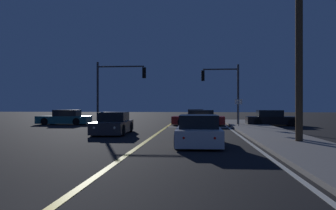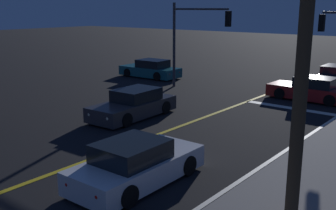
{
  "view_description": "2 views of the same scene",
  "coord_description": "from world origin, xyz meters",
  "px_view_note": "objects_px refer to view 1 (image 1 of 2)",
  "views": [
    {
      "loc": [
        2.5,
        -3.83,
        1.77
      ],
      "look_at": [
        0.38,
        19.74,
        1.78
      ],
      "focal_mm": 35.37,
      "sensor_mm": 36.0,
      "label": 1
    },
    {
      "loc": [
        10.36,
        2.66,
        5.14
      ],
      "look_at": [
        1.7,
        13.42,
        1.79
      ],
      "focal_mm": 43.28,
      "sensor_mm": 36.0,
      "label": 2
    }
  ],
  "objects_px": {
    "car_mid_block_navy": "(195,116)",
    "street_sign_corner": "(239,108)",
    "traffic_signal_near_right": "(224,85)",
    "car_side_waiting_black": "(272,119)",
    "utility_pole_right": "(299,14)",
    "car_far_approaching_white": "(199,132)",
    "car_distant_tail_charcoal": "(113,124)",
    "car_parked_curb_red": "(199,119)",
    "car_following_oncoming_teal": "(65,118)",
    "traffic_signal_far_left": "(116,83)"
  },
  "relations": [
    {
      "from": "car_far_approaching_white",
      "to": "car_following_oncoming_teal",
      "type": "height_order",
      "value": "same"
    },
    {
      "from": "car_parked_curb_red",
      "to": "traffic_signal_near_right",
      "type": "xyz_separation_m",
      "value": [
        2.18,
        -0.26,
        2.9
      ]
    },
    {
      "from": "utility_pole_right",
      "to": "traffic_signal_near_right",
      "type": "bearing_deg",
      "value": 99.64
    },
    {
      "from": "car_following_oncoming_teal",
      "to": "street_sign_corner",
      "type": "bearing_deg",
      "value": -103.52
    },
    {
      "from": "car_distant_tail_charcoal",
      "to": "traffic_signal_near_right",
      "type": "bearing_deg",
      "value": -133.26
    },
    {
      "from": "car_following_oncoming_teal",
      "to": "street_sign_corner",
      "type": "distance_m",
      "value": 15.59
    },
    {
      "from": "car_side_waiting_black",
      "to": "traffic_signal_near_right",
      "type": "bearing_deg",
      "value": -83.76
    },
    {
      "from": "street_sign_corner",
      "to": "traffic_signal_near_right",
      "type": "bearing_deg",
      "value": 107.47
    },
    {
      "from": "car_far_approaching_white",
      "to": "street_sign_corner",
      "type": "relative_size",
      "value": 1.94
    },
    {
      "from": "street_sign_corner",
      "to": "car_far_approaching_white",
      "type": "bearing_deg",
      "value": -105.44
    },
    {
      "from": "car_mid_block_navy",
      "to": "traffic_signal_near_right",
      "type": "distance_m",
      "value": 7.13
    },
    {
      "from": "car_following_oncoming_teal",
      "to": "car_side_waiting_black",
      "type": "bearing_deg",
      "value": -91.66
    },
    {
      "from": "car_distant_tail_charcoal",
      "to": "car_parked_curb_red",
      "type": "bearing_deg",
      "value": -123.22
    },
    {
      "from": "car_mid_block_navy",
      "to": "traffic_signal_far_left",
      "type": "distance_m",
      "value": 10.41
    },
    {
      "from": "street_sign_corner",
      "to": "car_parked_curb_red",
      "type": "bearing_deg",
      "value": 134.96
    },
    {
      "from": "car_side_waiting_black",
      "to": "car_parked_curb_red",
      "type": "xyz_separation_m",
      "value": [
        -6.29,
        -0.15,
        0.0
      ]
    },
    {
      "from": "car_side_waiting_black",
      "to": "car_following_oncoming_teal",
      "type": "bearing_deg",
      "value": -89.26
    },
    {
      "from": "car_distant_tail_charcoal",
      "to": "car_following_oncoming_teal",
      "type": "bearing_deg",
      "value": -55.3
    },
    {
      "from": "traffic_signal_near_right",
      "to": "utility_pole_right",
      "type": "relative_size",
      "value": 0.46
    },
    {
      "from": "car_mid_block_navy",
      "to": "traffic_signal_near_right",
      "type": "height_order",
      "value": "traffic_signal_near_right"
    },
    {
      "from": "car_far_approaching_white",
      "to": "traffic_signal_far_left",
      "type": "relative_size",
      "value": 0.82
    },
    {
      "from": "car_side_waiting_black",
      "to": "street_sign_corner",
      "type": "bearing_deg",
      "value": -44.62
    },
    {
      "from": "car_side_waiting_black",
      "to": "car_mid_block_navy",
      "type": "bearing_deg",
      "value": -129.44
    },
    {
      "from": "car_distant_tail_charcoal",
      "to": "street_sign_corner",
      "type": "distance_m",
      "value": 10.29
    },
    {
      "from": "car_far_approaching_white",
      "to": "car_side_waiting_black",
      "type": "height_order",
      "value": "same"
    },
    {
      "from": "car_following_oncoming_teal",
      "to": "car_parked_curb_red",
      "type": "distance_m",
      "value": 12.19
    },
    {
      "from": "car_far_approaching_white",
      "to": "traffic_signal_near_right",
      "type": "relative_size",
      "value": 0.84
    },
    {
      "from": "car_distant_tail_charcoal",
      "to": "car_following_oncoming_teal",
      "type": "height_order",
      "value": "same"
    },
    {
      "from": "car_mid_block_navy",
      "to": "utility_pole_right",
      "type": "bearing_deg",
      "value": -78.54
    },
    {
      "from": "car_far_approaching_white",
      "to": "car_mid_block_navy",
      "type": "height_order",
      "value": "same"
    },
    {
      "from": "car_parked_curb_red",
      "to": "car_mid_block_navy",
      "type": "bearing_deg",
      "value": 4.76
    },
    {
      "from": "traffic_signal_near_right",
      "to": "utility_pole_right",
      "type": "height_order",
      "value": "utility_pole_right"
    },
    {
      "from": "car_far_approaching_white",
      "to": "car_mid_block_navy",
      "type": "distance_m",
      "value": 20.12
    },
    {
      "from": "car_mid_block_navy",
      "to": "street_sign_corner",
      "type": "relative_size",
      "value": 1.99
    },
    {
      "from": "car_far_approaching_white",
      "to": "street_sign_corner",
      "type": "height_order",
      "value": "street_sign_corner"
    },
    {
      "from": "traffic_signal_far_left",
      "to": "street_sign_corner",
      "type": "bearing_deg",
      "value": -7.91
    },
    {
      "from": "car_distant_tail_charcoal",
      "to": "traffic_signal_near_right",
      "type": "height_order",
      "value": "traffic_signal_near_right"
    },
    {
      "from": "car_distant_tail_charcoal",
      "to": "car_parked_curb_red",
      "type": "relative_size",
      "value": 1.01
    },
    {
      "from": "car_parked_curb_red",
      "to": "utility_pole_right",
      "type": "bearing_deg",
      "value": -160.85
    },
    {
      "from": "car_distant_tail_charcoal",
      "to": "traffic_signal_far_left",
      "type": "height_order",
      "value": "traffic_signal_far_left"
    },
    {
      "from": "car_parked_curb_red",
      "to": "utility_pole_right",
      "type": "distance_m",
      "value": 15.34
    },
    {
      "from": "car_distant_tail_charcoal",
      "to": "car_parked_curb_red",
      "type": "height_order",
      "value": "same"
    },
    {
      "from": "car_parked_curb_red",
      "to": "traffic_signal_far_left",
      "type": "bearing_deg",
      "value": 104.43
    },
    {
      "from": "car_parked_curb_red",
      "to": "street_sign_corner",
      "type": "distance_m",
      "value": 4.43
    },
    {
      "from": "car_following_oncoming_teal",
      "to": "traffic_signal_near_right",
      "type": "height_order",
      "value": "traffic_signal_near_right"
    },
    {
      "from": "car_far_approaching_white",
      "to": "car_side_waiting_black",
      "type": "relative_size",
      "value": 0.98
    },
    {
      "from": "car_following_oncoming_teal",
      "to": "traffic_signal_near_right",
      "type": "relative_size",
      "value": 0.9
    },
    {
      "from": "car_side_waiting_black",
      "to": "car_mid_block_navy",
      "type": "distance_m",
      "value": 8.69
    },
    {
      "from": "car_following_oncoming_teal",
      "to": "car_mid_block_navy",
      "type": "relative_size",
      "value": 1.04
    },
    {
      "from": "traffic_signal_far_left",
      "to": "utility_pole_right",
      "type": "relative_size",
      "value": 0.48
    }
  ]
}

